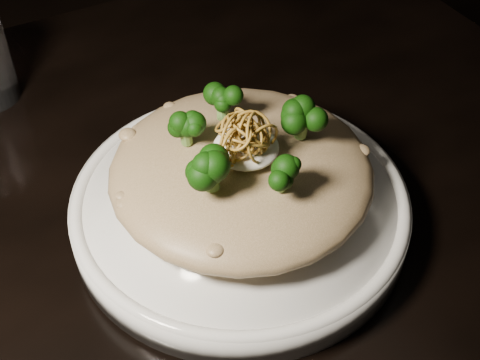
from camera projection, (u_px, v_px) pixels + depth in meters
name	position (u px, v px, depth m)	size (l,w,h in m)	color
table	(139.00, 263.00, 0.72)	(1.10, 0.80, 0.75)	black
plate	(240.00, 208.00, 0.65)	(0.32, 0.32, 0.03)	white
risotto	(241.00, 171.00, 0.62)	(0.25, 0.25, 0.05)	brown
broccoli	(248.00, 133.00, 0.58)	(0.15, 0.15, 0.05)	black
cheese	(246.00, 148.00, 0.59)	(0.06, 0.06, 0.02)	white
shallots	(243.00, 127.00, 0.57)	(0.06, 0.06, 0.04)	olive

